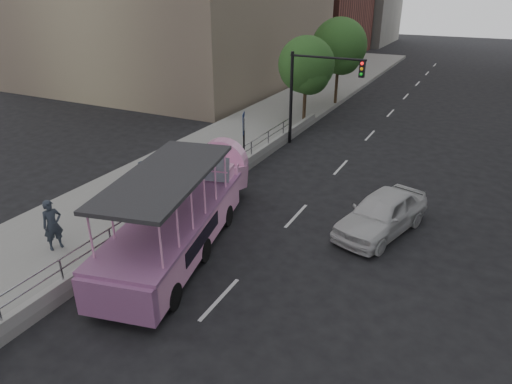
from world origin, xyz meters
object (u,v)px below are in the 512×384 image
(traffic_signal, at_px, (312,85))
(street_tree_far, at_px, (340,48))
(duck_boat, at_px, (186,212))
(pedestrian_near, at_px, (53,225))
(pedestrian_far, at_px, (145,182))
(parking_sign, at_px, (244,137))
(car, at_px, (382,213))
(street_tree_near, at_px, (307,67))

(traffic_signal, height_order, street_tree_far, street_tree_far)
(duck_boat, relative_size, pedestrian_near, 5.50)
(pedestrian_near, xyz_separation_m, pedestrian_far, (0.47, 4.23, 0.02))
(parking_sign, distance_m, street_tree_far, 15.11)
(duck_boat, relative_size, pedestrian_far, 5.36)
(car, bearing_deg, traffic_signal, 142.71)
(car, bearing_deg, parking_sign, 175.86)
(traffic_signal, xyz_separation_m, street_tree_far, (-1.40, 9.43, 0.81))
(pedestrian_near, xyz_separation_m, traffic_signal, (3.52, 14.93, 2.31))
(street_tree_far, bearing_deg, pedestrian_near, -94.97)
(car, relative_size, pedestrian_near, 2.57)
(pedestrian_far, distance_m, traffic_signal, 11.36)
(traffic_signal, bearing_deg, duck_boat, -90.45)
(parking_sign, xyz_separation_m, street_tree_far, (-0.10, 14.92, 2.41))
(duck_boat, distance_m, parking_sign, 6.77)
(traffic_signal, height_order, street_tree_near, street_tree_near)
(duck_boat, relative_size, traffic_signal, 1.89)
(pedestrian_near, distance_m, street_tree_near, 18.65)
(parking_sign, distance_m, street_tree_near, 9.12)
(car, xyz_separation_m, pedestrian_near, (-9.53, -6.67, 0.41))
(traffic_signal, bearing_deg, pedestrian_near, -103.25)
(pedestrian_near, relative_size, pedestrian_far, 0.97)
(pedestrian_far, height_order, street_tree_near, street_tree_near)
(pedestrian_near, bearing_deg, street_tree_near, 14.89)
(duck_boat, xyz_separation_m, traffic_signal, (0.09, 12.11, 2.32))
(parking_sign, bearing_deg, duck_boat, -79.74)
(pedestrian_far, bearing_deg, car, -55.71)
(parking_sign, xyz_separation_m, street_tree_near, (-0.30, 8.92, 1.92))
(parking_sign, height_order, traffic_signal, traffic_signal)
(traffic_signal, bearing_deg, street_tree_near, 114.98)
(pedestrian_far, relative_size, traffic_signal, 0.35)
(car, relative_size, pedestrian_far, 2.50)
(duck_boat, xyz_separation_m, parking_sign, (-1.20, 6.62, 0.72))
(street_tree_near, relative_size, street_tree_far, 0.89)
(car, height_order, street_tree_far, street_tree_far)
(parking_sign, bearing_deg, pedestrian_far, -108.61)
(pedestrian_far, bearing_deg, parking_sign, 0.60)
(parking_sign, bearing_deg, street_tree_far, 90.40)
(parking_sign, bearing_deg, pedestrian_near, -103.25)
(car, bearing_deg, duck_boat, -131.15)
(duck_boat, height_order, traffic_signal, traffic_signal)
(pedestrian_near, relative_size, traffic_signal, 0.34)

